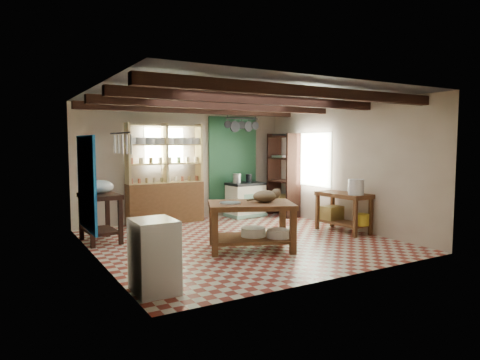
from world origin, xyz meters
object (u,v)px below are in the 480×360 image
stove (245,200)px  cat (265,196)px  white_cabinet (154,256)px  right_counter (343,212)px  prep_table (100,218)px  work_table (251,226)px

stove → cat: cat is taller
white_cabinet → cat: size_ratio=2.00×
white_cabinet → right_counter: 4.62m
stove → right_counter: stove is taller
stove → prep_table: 3.74m
stove → right_counter: bearing=-77.6°
stove → white_cabinet: bearing=-137.3°
stove → right_counter: size_ratio=0.77×
prep_table → white_cabinet: 2.96m
white_cabinet → cat: cat is taller
stove → cat: bearing=-119.4°
work_table → white_cabinet: bearing=-127.1°
white_cabinet → cat: bearing=26.0°
stove → right_counter: (0.77, -2.51, -0.02)m
prep_table → cat: bearing=-42.4°
work_table → stove: size_ratio=1.65×
stove → white_cabinet: size_ratio=0.97×
cat → work_table: bearing=-178.7°
prep_table → right_counter: size_ratio=0.80×
work_table → cat: (0.25, -0.05, 0.49)m
stove → white_cabinet: white_cabinet is taller
stove → cat: size_ratio=1.93×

